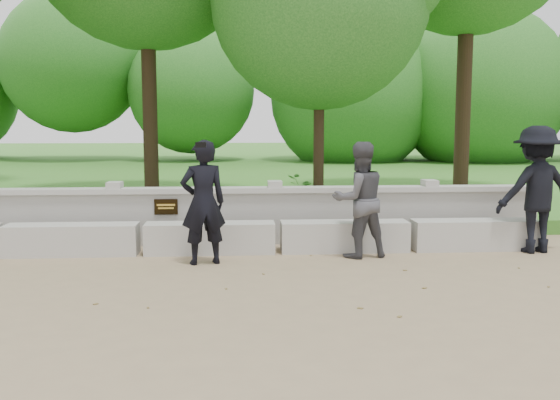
# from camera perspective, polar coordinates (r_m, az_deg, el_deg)

# --- Properties ---
(ground) EXTENTS (80.00, 80.00, 0.00)m
(ground) POSITION_cam_1_polar(r_m,az_deg,el_deg) (7.58, -14.65, -7.77)
(ground) COLOR #927C59
(ground) RESTS_ON ground
(lawn) EXTENTS (40.00, 22.00, 0.25)m
(lawn) POSITION_cam_1_polar(r_m,az_deg,el_deg) (21.32, -7.68, 2.20)
(lawn) COLOR #3F6C23
(lawn) RESTS_ON ground
(concrete_bench) EXTENTS (11.90, 0.45, 0.45)m
(concrete_bench) POSITION_cam_1_polar(r_m,az_deg,el_deg) (9.36, -12.54, -3.48)
(concrete_bench) COLOR #AFACA5
(concrete_bench) RESTS_ON ground
(parapet_wall) EXTENTS (12.50, 0.35, 0.90)m
(parapet_wall) POSITION_cam_1_polar(r_m,az_deg,el_deg) (10.01, -11.98, -1.40)
(parapet_wall) COLOR #A4A29B
(parapet_wall) RESTS_ON ground
(man_main) EXTENTS (0.70, 0.64, 1.69)m
(man_main) POSITION_cam_1_polar(r_m,az_deg,el_deg) (8.47, -7.04, -0.22)
(man_main) COLOR black
(man_main) RESTS_ON ground
(visitor_left) EXTENTS (0.92, 0.79, 1.65)m
(visitor_left) POSITION_cam_1_polar(r_m,az_deg,el_deg) (8.92, 7.27, 0.02)
(visitor_left) COLOR #424247
(visitor_left) RESTS_ON ground
(visitor_mid) EXTENTS (1.31, 0.88, 1.87)m
(visitor_mid) POSITION_cam_1_polar(r_m,az_deg,el_deg) (9.93, 22.35, 0.90)
(visitor_mid) COLOR black
(visitor_mid) RESTS_ON ground
(shrub_a) EXTENTS (0.35, 0.37, 0.58)m
(shrub_a) POSITION_cam_1_polar(r_m,az_deg,el_deg) (11.23, -17.13, -0.27)
(shrub_a) COLOR #448E30
(shrub_a) RESTS_ON lawn
(shrub_b) EXTENTS (0.34, 0.37, 0.55)m
(shrub_b) POSITION_cam_1_polar(r_m,az_deg,el_deg) (11.30, -9.21, -0.07)
(shrub_b) COLOR #448E30
(shrub_b) RESTS_ON lawn
(shrub_c) EXTENTS (0.76, 0.74, 0.64)m
(shrub_c) POSITION_cam_1_polar(r_m,az_deg,el_deg) (12.32, 2.14, 0.81)
(shrub_c) COLOR #448E30
(shrub_c) RESTS_ON lawn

